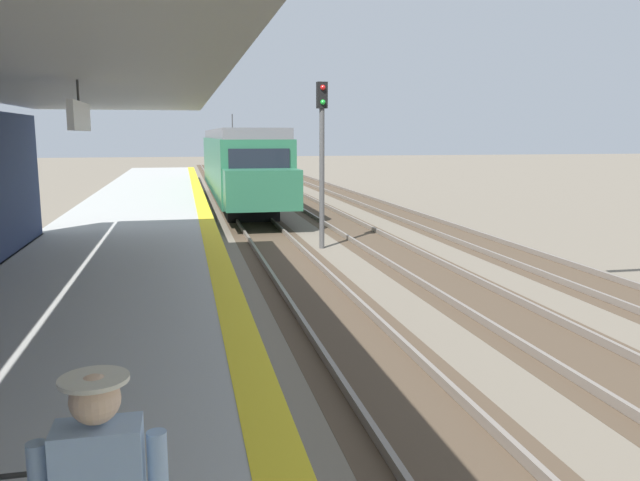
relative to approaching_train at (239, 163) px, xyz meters
name	(u,v)px	position (x,y,z in m)	size (l,w,h in m)	color
station_platform	(117,274)	(-4.40, -17.88, -1.73)	(5.00, 80.00, 0.91)	#A8A8A3
track_pair_nearest_platform	(281,252)	(0.00, -13.88, -2.13)	(2.34, 120.00, 0.16)	#4C3D2D
track_pair_middle	(387,248)	(3.40, -13.88, -2.13)	(2.34, 120.00, 0.16)	#4C3D2D
track_pair_far_side	(486,244)	(6.80, -13.88, -2.13)	(2.34, 120.00, 0.16)	#4C3D2D
approaching_train	(239,163)	(0.00, 0.00, 0.00)	(2.93, 19.60, 4.76)	#286647
rail_signal_post	(322,148)	(1.44, -13.16, 1.02)	(0.32, 0.34, 5.20)	#4C4C4C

